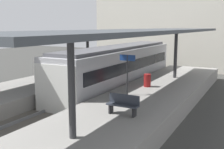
{
  "coord_description": "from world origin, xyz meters",
  "views": [
    {
      "loc": [
        9.12,
        -12.04,
        4.71
      ],
      "look_at": [
        0.95,
        3.25,
        1.68
      ],
      "focal_mm": 44.15,
      "sensor_mm": 36.0,
      "label": 1
    }
  ],
  "objects_px": {
    "commuter_train": "(119,67)",
    "litter_bin": "(147,80)",
    "platform_bench": "(123,104)",
    "passenger_near_bench": "(87,65)",
    "platform_sign": "(127,66)"
  },
  "relations": [
    {
      "from": "platform_bench",
      "to": "passenger_near_bench",
      "type": "relative_size",
      "value": 0.88
    },
    {
      "from": "commuter_train",
      "to": "platform_sign",
      "type": "relative_size",
      "value": 6.67
    },
    {
      "from": "commuter_train",
      "to": "platform_sign",
      "type": "bearing_deg",
      "value": -58.5
    },
    {
      "from": "commuter_train",
      "to": "litter_bin",
      "type": "height_order",
      "value": "commuter_train"
    },
    {
      "from": "platform_sign",
      "to": "litter_bin",
      "type": "xyz_separation_m",
      "value": [
        0.22,
        2.5,
        -1.22
      ]
    },
    {
      "from": "platform_sign",
      "to": "commuter_train",
      "type": "bearing_deg",
      "value": 121.5
    },
    {
      "from": "platform_sign",
      "to": "litter_bin",
      "type": "bearing_deg",
      "value": 85.02
    },
    {
      "from": "commuter_train",
      "to": "platform_sign",
      "type": "height_order",
      "value": "commuter_train"
    },
    {
      "from": "litter_bin",
      "to": "passenger_near_bench",
      "type": "xyz_separation_m",
      "value": [
        -5.51,
        1.58,
        0.42
      ]
    },
    {
      "from": "commuter_train",
      "to": "platform_bench",
      "type": "distance_m",
      "value": 8.98
    },
    {
      "from": "commuter_train",
      "to": "platform_sign",
      "type": "distance_m",
      "value": 5.64
    },
    {
      "from": "platform_sign",
      "to": "passenger_near_bench",
      "type": "xyz_separation_m",
      "value": [
        -5.29,
        4.07,
        -0.8
      ]
    },
    {
      "from": "platform_bench",
      "to": "platform_sign",
      "type": "xyz_separation_m",
      "value": [
        -1.29,
        3.19,
        1.16
      ]
    },
    {
      "from": "platform_bench",
      "to": "litter_bin",
      "type": "relative_size",
      "value": 1.75
    },
    {
      "from": "platform_bench",
      "to": "platform_sign",
      "type": "relative_size",
      "value": 0.63
    }
  ]
}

